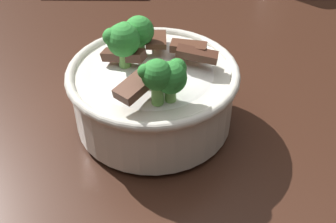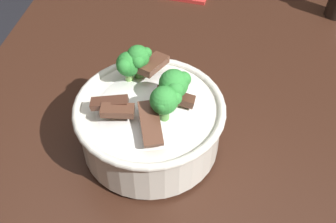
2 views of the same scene
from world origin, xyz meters
name	(u,v)px [view 1 (image 1 of 2)]	position (x,y,z in m)	size (l,w,h in m)	color
dining_table	(102,159)	(0.00, 0.00, 0.65)	(1.34, 0.89, 0.78)	#381E14
rice_bowl	(153,88)	(-0.02, -0.10, 0.84)	(0.22, 0.22, 0.15)	silver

